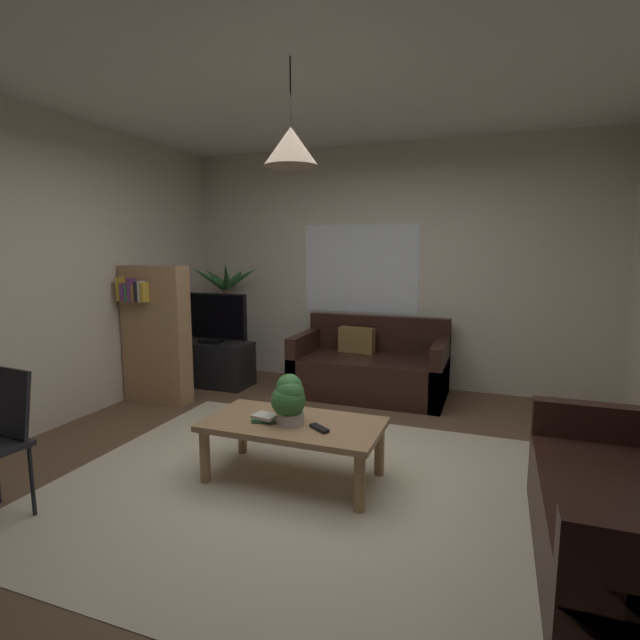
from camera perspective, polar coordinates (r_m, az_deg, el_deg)
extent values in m
cube|color=brown|center=(3.56, -1.76, -17.82)|extent=(4.80, 4.94, 0.02)
cube|color=beige|center=(3.39, -3.10, -19.00)|extent=(3.12, 2.72, 0.01)
cube|color=beige|center=(5.60, 7.88, 6.22)|extent=(4.92, 0.06, 2.72)
cube|color=beige|center=(4.69, -30.67, 4.74)|extent=(0.06, 4.94, 2.72)
cube|color=white|center=(3.40, -1.99, 28.45)|extent=(4.80, 4.94, 0.02)
cube|color=white|center=(5.64, 4.72, 6.04)|extent=(1.35, 0.01, 1.01)
cube|color=black|center=(5.24, 5.83, -6.63)|extent=(1.60, 0.85, 0.42)
cube|color=black|center=(5.50, 6.85, -1.55)|extent=(1.60, 0.12, 0.40)
cube|color=black|center=(5.43, -1.74, -4.84)|extent=(0.12, 0.85, 0.64)
cube|color=black|center=(5.08, 13.98, -6.02)|extent=(0.12, 0.85, 0.64)
cube|color=brown|center=(5.39, 4.35, -2.37)|extent=(0.41, 0.16, 0.28)
cube|color=black|center=(2.91, 33.21, -20.71)|extent=(0.85, 1.53, 0.42)
cube|color=black|center=(3.49, 30.76, -13.67)|extent=(0.85, 0.12, 0.64)
cube|color=#A87F56|center=(3.34, -3.18, -12.20)|extent=(1.20, 0.63, 0.04)
cylinder|color=#A87F56|center=(3.46, -13.43, -15.36)|extent=(0.07, 0.07, 0.37)
cylinder|color=#A87F56|center=(3.04, 4.69, -18.59)|extent=(0.07, 0.07, 0.37)
cylinder|color=#A87F56|center=(3.85, -9.15, -12.68)|extent=(0.07, 0.07, 0.37)
cylinder|color=#A87F56|center=(3.49, 7.01, -14.96)|extent=(0.07, 0.07, 0.37)
cube|color=#387247|center=(3.35, -6.66, -11.58)|extent=(0.17, 0.14, 0.03)
cube|color=beige|center=(3.34, -6.52, -11.20)|extent=(0.17, 0.14, 0.02)
cube|color=black|center=(3.19, -0.08, -12.66)|extent=(0.16, 0.13, 0.02)
cylinder|color=beige|center=(3.28, -3.45, -11.48)|extent=(0.18, 0.18, 0.08)
sphere|color=#3D7F3D|center=(3.25, -3.76, -9.45)|extent=(0.23, 0.23, 0.23)
sphere|color=#3D7F3D|center=(3.23, -3.60, -8.67)|extent=(0.20, 0.20, 0.20)
sphere|color=#3D7F3D|center=(3.25, -3.66, -7.89)|extent=(0.17, 0.17, 0.17)
cube|color=black|center=(5.74, -12.56, -5.04)|extent=(0.90, 0.44, 0.50)
cube|color=black|center=(5.62, -12.86, 0.47)|extent=(0.92, 0.05, 0.52)
cube|color=black|center=(5.60, -13.00, 0.44)|extent=(0.88, 0.00, 0.48)
cube|color=black|center=(5.67, -12.76, -2.43)|extent=(0.24, 0.16, 0.04)
cylinder|color=#4C4C51|center=(6.27, -10.80, -4.79)|extent=(0.32, 0.32, 0.30)
cylinder|color=brown|center=(6.17, -10.94, 0.22)|extent=(0.05, 0.05, 0.81)
cone|color=#2D6B33|center=(6.00, -9.29, 4.97)|extent=(0.50, 0.13, 0.31)
cone|color=#2D6B33|center=(6.22, -9.74, 5.12)|extent=(0.22, 0.39, 0.35)
cone|color=#2D6B33|center=(6.30, -11.00, 4.79)|extent=(0.24, 0.39, 0.30)
cone|color=#2D6B33|center=(6.21, -12.27, 4.94)|extent=(0.38, 0.13, 0.30)
cone|color=#2D6B33|center=(5.98, -12.98, 4.86)|extent=(0.24, 0.52, 0.36)
cone|color=#2D6B33|center=(5.94, -11.00, 5.19)|extent=(0.28, 0.39, 0.40)
cube|color=#A87F56|center=(5.18, -18.76, -1.66)|extent=(0.70, 0.22, 1.40)
cube|color=gold|center=(5.21, -22.22, 3.44)|extent=(0.04, 0.16, 0.24)
cube|color=#72387F|center=(5.18, -21.79, 3.08)|extent=(0.05, 0.16, 0.18)
cube|color=#387247|center=(5.15, -21.41, 3.03)|extent=(0.03, 0.16, 0.17)
cube|color=#72387F|center=(5.12, -21.09, 3.35)|extent=(0.04, 0.16, 0.23)
cube|color=#99663F|center=(5.10, -20.73, 3.03)|extent=(0.03, 0.16, 0.17)
cube|color=black|center=(5.07, -20.39, 3.18)|extent=(0.04, 0.16, 0.20)
cube|color=beige|center=(5.05, -20.07, 3.21)|extent=(0.03, 0.16, 0.20)
cube|color=gold|center=(5.02, -19.76, 3.14)|extent=(0.03, 0.16, 0.19)
cube|color=black|center=(3.42, -32.88, -8.12)|extent=(0.37, 0.11, 0.40)
cylinder|color=black|center=(3.42, -30.86, -15.87)|extent=(0.02, 0.02, 0.45)
cylinder|color=black|center=(3.27, -3.51, 25.31)|extent=(0.01, 0.01, 0.41)
cone|color=tan|center=(3.19, -3.46, 19.77)|extent=(0.34, 0.34, 0.24)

